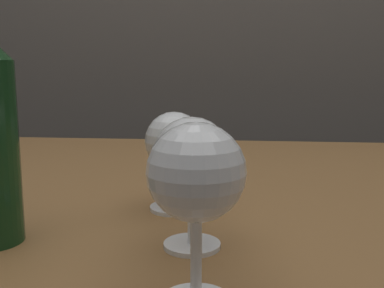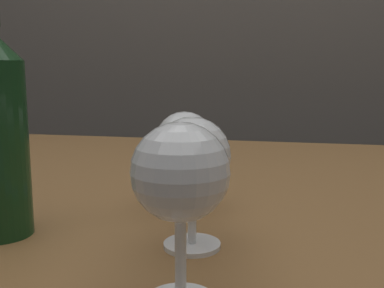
% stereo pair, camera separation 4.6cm
% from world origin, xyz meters
% --- Properties ---
extents(dining_table, '(1.51, 0.95, 0.71)m').
position_xyz_m(dining_table, '(0.00, 0.00, 0.64)').
color(dining_table, brown).
rests_on(dining_table, ground_plane).
extents(wine_glass_port, '(0.08, 0.08, 0.14)m').
position_xyz_m(wine_glass_port, '(-0.01, -0.36, 0.81)').
color(wine_glass_port, white).
rests_on(wine_glass_port, dining_table).
extents(wine_glass_rose, '(0.08, 0.08, 0.14)m').
position_xyz_m(wine_glass_rose, '(-0.02, -0.24, 0.80)').
color(wine_glass_rose, white).
rests_on(wine_glass_rose, dining_table).
extents(wine_glass_amber, '(0.08, 0.08, 0.13)m').
position_xyz_m(wine_glass_amber, '(-0.06, -0.11, 0.80)').
color(wine_glass_amber, white).
rests_on(wine_glass_amber, dining_table).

